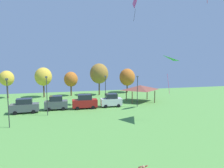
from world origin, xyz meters
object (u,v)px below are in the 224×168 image
at_px(treeline_tree_0, 7,78).
at_px(kite_flying_5, 135,3).
at_px(park_pavilion, 140,88).
at_px(light_post_0, 47,94).
at_px(treeline_tree_1, 43,77).
at_px(treeline_tree_3, 99,74).
at_px(treeline_tree_2, 71,79).
at_px(parked_car_second_from_left, 56,103).
at_px(kite_flying_2, 162,63).
at_px(light_post_2, 137,89).
at_px(light_post_3, 8,100).
at_px(light_post_1, 105,89).
at_px(treeline_tree_4, 127,77).
at_px(parked_car_rightmost_in_row, 111,100).
at_px(parked_car_third_from_left, 85,102).
at_px(parked_car_leftmost, 25,106).

bearing_deg(treeline_tree_0, kite_flying_5, -29.94).
bearing_deg(park_pavilion, light_post_0, -160.26).
distance_m(park_pavilion, treeline_tree_1, 23.46).
bearing_deg(treeline_tree_3, light_post_0, -124.17).
xyz_separation_m(kite_flying_5, treeline_tree_3, (-4.20, 14.29, -13.92)).
distance_m(treeline_tree_2, treeline_tree_3, 7.31).
bearing_deg(parked_car_second_from_left, kite_flying_5, -1.42).
bearing_deg(kite_flying_5, treeline_tree_3, 106.39).
height_order(kite_flying_2, light_post_0, kite_flying_2).
relative_size(parked_car_second_from_left, light_post_2, 0.68).
height_order(light_post_0, treeline_tree_1, treeline_tree_1).
relative_size(light_post_3, treeline_tree_2, 1.07).
bearing_deg(kite_flying_2, treeline_tree_1, 127.01).
height_order(parked_car_second_from_left, light_post_3, light_post_3).
height_order(treeline_tree_2, treeline_tree_3, treeline_tree_3).
bearing_deg(kite_flying_2, parked_car_second_from_left, 144.94).
xyz_separation_m(light_post_1, treeline_tree_4, (9.48, 15.00, 0.94)).
bearing_deg(treeline_tree_2, parked_car_rightmost_in_row, -64.16).
bearing_deg(kite_flying_5, light_post_1, 164.15).
distance_m(parked_car_second_from_left, parked_car_rightmost_in_row, 10.28).
bearing_deg(treeline_tree_4, parked_car_third_from_left, -130.02).
height_order(light_post_2, treeline_tree_2, treeline_tree_2).
bearing_deg(park_pavilion, treeline_tree_2, 142.08).
xyz_separation_m(parked_car_leftmost, treeline_tree_1, (1.90, 14.93, 3.82)).
bearing_deg(light_post_3, treeline_tree_1, 83.49).
relative_size(kite_flying_5, treeline_tree_3, 0.55).
distance_m(light_post_2, treeline_tree_0, 31.08).
bearing_deg(parked_car_leftmost, parked_car_third_from_left, 0.57).
height_order(kite_flying_2, treeline_tree_0, kite_flying_2).
xyz_separation_m(parked_car_rightmost_in_row, light_post_2, (4.84, -1.37, 2.16)).
distance_m(light_post_1, treeline_tree_1, 18.10).
xyz_separation_m(parked_car_second_from_left, light_post_1, (9.37, 0.97, 2.13)).
relative_size(light_post_0, light_post_1, 1.07).
height_order(kite_flying_2, parked_car_leftmost, kite_flying_2).
distance_m(light_post_0, treeline_tree_4, 28.05).
distance_m(parked_car_second_from_left, treeline_tree_2, 15.00).
xyz_separation_m(parked_car_third_from_left, light_post_0, (-6.42, -3.20, 2.31)).
xyz_separation_m(light_post_2, treeline_tree_0, (-26.64, 15.97, 1.33)).
height_order(kite_flying_5, parked_car_leftmost, kite_flying_5).
height_order(kite_flying_5, light_post_3, kite_flying_5).
bearing_deg(parked_car_leftmost, treeline_tree_3, 40.04).
bearing_deg(treeline_tree_4, treeline_tree_2, -173.97).
distance_m(light_post_1, treeline_tree_4, 17.77).
distance_m(kite_flying_2, treeline_tree_3, 25.10).
bearing_deg(parked_car_leftmost, treeline_tree_0, 108.68).
bearing_deg(light_post_2, treeline_tree_0, 149.06).
distance_m(parked_car_second_from_left, park_pavilion, 17.96).
xyz_separation_m(light_post_2, treeline_tree_4, (3.73, 17.39, 0.91)).
distance_m(treeline_tree_2, treeline_tree_4, 15.62).
bearing_deg(treeline_tree_3, treeline_tree_0, 177.92).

